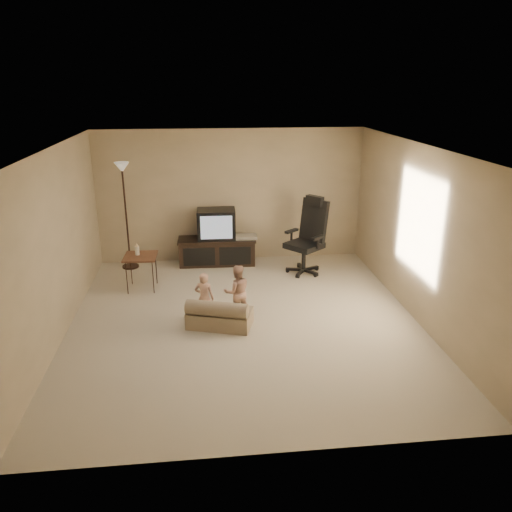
{
  "coord_description": "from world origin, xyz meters",
  "views": [
    {
      "loc": [
        -0.56,
        -6.52,
        3.32
      ],
      "look_at": [
        0.24,
        0.6,
        0.79
      ],
      "focal_mm": 35.0,
      "sensor_mm": 36.0,
      "label": 1
    }
  ],
  "objects": [
    {
      "name": "tv_stand",
      "position": [
        -0.29,
        2.49,
        0.44
      ],
      "size": [
        1.49,
        0.59,
        1.06
      ],
      "rotation": [
        0.0,
        0.0,
        -0.03
      ],
      "color": "black",
      "rests_on": "floor"
    },
    {
      "name": "toddler_left",
      "position": [
        -0.57,
        0.01,
        0.39
      ],
      "size": [
        0.33,
        0.28,
        0.78
      ],
      "primitive_type": "imported",
      "rotation": [
        0.0,
        0.0,
        2.85
      ],
      "color": "tan",
      "rests_on": "floor"
    },
    {
      "name": "floor_lamp",
      "position": [
        -1.93,
        2.46,
        1.43
      ],
      "size": [
        0.31,
        0.31,
        1.96
      ],
      "color": "black",
      "rests_on": "floor"
    },
    {
      "name": "toddler_right",
      "position": [
        -0.09,
        0.14,
        0.41
      ],
      "size": [
        0.43,
        0.28,
        0.82
      ],
      "primitive_type": "imported",
      "rotation": [
        0.0,
        0.0,
        3.29
      ],
      "color": "tan",
      "rests_on": "floor"
    },
    {
      "name": "office_chair",
      "position": [
        1.31,
        1.86,
        0.5
      ],
      "size": [
        0.9,
        0.9,
        1.39
      ],
      "rotation": [
        0.0,
        0.0,
        -0.87
      ],
      "color": "black",
      "rests_on": "floor"
    },
    {
      "name": "room_shell",
      "position": [
        0.0,
        0.0,
        1.52
      ],
      "size": [
        5.5,
        5.5,
        5.5
      ],
      "color": "silver",
      "rests_on": "floor"
    },
    {
      "name": "floor",
      "position": [
        0.0,
        0.0,
        0.0
      ],
      "size": [
        5.5,
        5.5,
        0.0
      ],
      "primitive_type": "plane",
      "color": "#BFB398",
      "rests_on": "ground"
    },
    {
      "name": "child_sofa",
      "position": [
        -0.37,
        -0.13,
        0.18
      ],
      "size": [
        0.99,
        0.74,
        0.44
      ],
      "rotation": [
        0.0,
        0.0,
        -0.3
      ],
      "color": "gray",
      "rests_on": "floor"
    },
    {
      "name": "side_table",
      "position": [
        -1.6,
        1.4,
        0.57
      ],
      "size": [
        0.55,
        0.55,
        0.8
      ],
      "rotation": [
        0.0,
        0.0,
        -0.04
      ],
      "color": "brown",
      "rests_on": "floor"
    }
  ]
}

